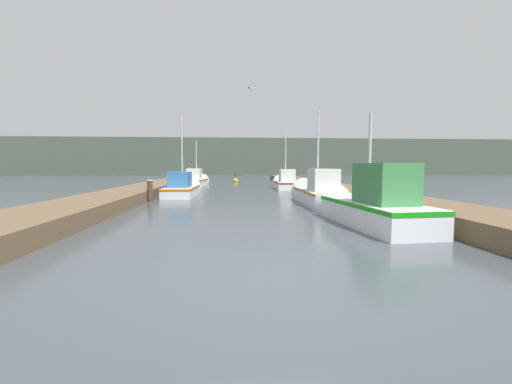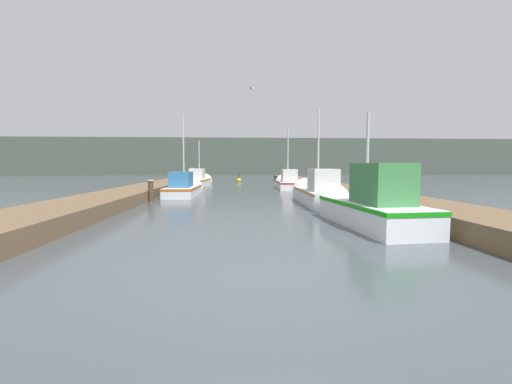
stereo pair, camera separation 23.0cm
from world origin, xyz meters
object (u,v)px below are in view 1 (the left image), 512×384
fishing_boat_0 (368,205)px  mooring_piling_1 (189,175)px  seagull_lead (250,89)px  channel_buoy (236,181)px  fishing_boat_1 (316,192)px  mooring_piling_0 (150,191)px  fishing_boat_2 (183,188)px  fishing_boat_3 (285,183)px  fishing_boat_4 (197,180)px

fishing_boat_0 → mooring_piling_1: size_ratio=3.51×
seagull_lead → channel_buoy: bearing=-157.2°
fishing_boat_1 → channel_buoy: fishing_boat_1 is taller
mooring_piling_0 → mooring_piling_1: bearing=90.9°
fishing_boat_2 → mooring_piling_0: size_ratio=5.12×
fishing_boat_0 → mooring_piling_1: 24.83m
fishing_boat_3 → seagull_lead: (-2.75, -4.65, 5.47)m
fishing_boat_3 → seagull_lead: size_ratio=9.27×
fishing_boat_3 → seagull_lead: bearing=-118.1°
mooring_piling_1 → seagull_lead: 15.13m
fishing_boat_3 → mooring_piling_1: bearing=134.1°
fishing_boat_0 → fishing_boat_2: 11.49m
seagull_lead → fishing_boat_0: bearing=34.5°
mooring_piling_1 → channel_buoy: (4.41, 0.90, -0.56)m
fishing_boat_3 → mooring_piling_0: bearing=-128.7°
fishing_boat_1 → fishing_boat_2: 7.52m
fishing_boat_2 → fishing_boat_4: bearing=92.4°
fishing_boat_0 → fishing_boat_4: bearing=104.0°
fishing_boat_2 → seagull_lead: bearing=12.2°
fishing_boat_1 → mooring_piling_0: 7.33m
fishing_boat_1 → fishing_boat_2: size_ratio=1.16×
fishing_boat_4 → fishing_boat_3: bearing=-25.5°
fishing_boat_4 → seagull_lead: size_ratio=9.59×
fishing_boat_2 → channel_buoy: bearing=79.8°
fishing_boat_0 → fishing_boat_3: size_ratio=0.96×
fishing_boat_4 → seagull_lead: 10.77m
mooring_piling_0 → fishing_boat_1: bearing=-8.1°
mooring_piling_0 → fishing_boat_4: bearing=85.8°
fishing_boat_0 → mooring_piling_0: (-7.29, 6.43, -0.04)m
fishing_boat_1 → channel_buoy: (-3.12, 19.14, -0.30)m
fishing_boat_3 → fishing_boat_2: bearing=-137.8°
mooring_piling_1 → seagull_lead: size_ratio=2.54×
fishing_boat_1 → fishing_boat_0: bearing=-88.2°
mooring_piling_1 → fishing_boat_1: bearing=-67.6°
fishing_boat_1 → channel_buoy: 19.40m
fishing_boat_2 → mooring_piling_0: bearing=-106.4°
fishing_boat_2 → fishing_boat_1: bearing=-32.7°
fishing_boat_1 → fishing_boat_4: fishing_boat_1 is taller
fishing_boat_1 → seagull_lead: 7.76m
fishing_boat_1 → fishing_boat_3: fishing_boat_3 is taller
fishing_boat_3 → fishing_boat_1: bearing=-88.8°
fishing_boat_4 → seagull_lead: bearing=-61.1°
channel_buoy → fishing_boat_4: bearing=-119.3°
fishing_boat_2 → mooring_piling_1: fishing_boat_2 is taller
fishing_boat_2 → seagull_lead: (3.67, 0.69, 5.47)m
fishing_boat_4 → seagull_lead: seagull_lead is taller
fishing_boat_1 → fishing_boat_4: 14.82m
fishing_boat_1 → fishing_boat_4: bearing=116.8°
seagull_lead → fishing_boat_4: bearing=-135.3°
fishing_boat_2 → mooring_piling_1: 14.08m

